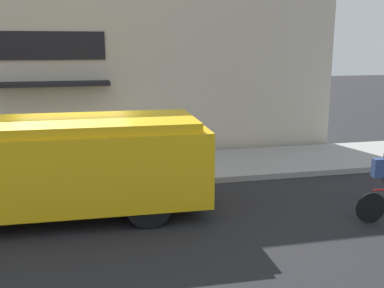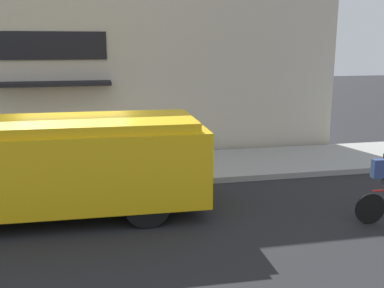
{
  "view_description": "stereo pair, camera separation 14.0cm",
  "coord_description": "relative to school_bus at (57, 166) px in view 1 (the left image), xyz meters",
  "views": [
    {
      "loc": [
        0.37,
        -10.43,
        3.44
      ],
      "look_at": [
        2.73,
        -0.2,
        1.1
      ],
      "focal_mm": 42.0,
      "sensor_mm": 36.0,
      "label": 1
    },
    {
      "loc": [
        0.51,
        -10.46,
        3.44
      ],
      "look_at": [
        2.73,
        -0.2,
        1.1
      ],
      "focal_mm": 42.0,
      "sensor_mm": 36.0,
      "label": 2
    }
  ],
  "objects": [
    {
      "name": "school_bus",
      "position": [
        0.0,
        0.0,
        0.0
      ],
      "size": [
        6.68,
        2.73,
        1.99
      ],
      "rotation": [
        0.0,
        0.0,
        -0.03
      ],
      "color": "yellow",
      "rests_on": "ground_plane"
    },
    {
      "name": "trash_bin",
      "position": [
        -0.27,
        3.17,
        -0.47
      ],
      "size": [
        0.46,
        0.46,
        0.88
      ],
      "color": "slate",
      "rests_on": "sidewalk"
    },
    {
      "name": "sidewalk",
      "position": [
        0.32,
        2.85,
        -0.99
      ],
      "size": [
        28.0,
        2.94,
        0.15
      ],
      "color": "#999993",
      "rests_on": "ground_plane"
    },
    {
      "name": "ground_plane",
      "position": [
        0.32,
        1.38,
        -1.06
      ],
      "size": [
        70.0,
        70.0,
        0.0
      ],
      "primitive_type": "plane",
      "color": "#232326"
    },
    {
      "name": "storefront",
      "position": [
        0.31,
        4.66,
        1.92
      ],
      "size": [
        16.56,
        1.04,
        5.99
      ],
      "color": "beige",
      "rests_on": "ground_plane"
    }
  ]
}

